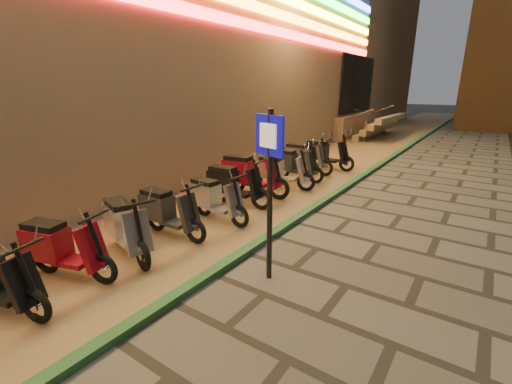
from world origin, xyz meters
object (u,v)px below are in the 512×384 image
Objects in this scene: scooter_10 at (279,171)px; scooter_13 at (324,153)px; scooter_4 at (60,247)px; scooter_9 at (248,173)px; scooter_8 at (232,184)px; scooter_11 at (292,163)px; scooter_5 at (125,226)px; scooter_7 at (213,198)px; scooter_12 at (303,157)px; scooter_6 at (166,211)px; pedestrian_sign at (270,174)px.

scooter_10 is 2.95m from scooter_13.
scooter_4 is 0.82× the size of scooter_9.
scooter_4 is 3.97m from scooter_8.
scooter_4 is 6.77m from scooter_11.
scooter_7 is (0.20, 1.98, -0.01)m from scooter_5.
scooter_11 is at bearing 71.87° from scooter_4.
scooter_5 is at bearing 66.33° from scooter_4.
scooter_10 is (-0.05, 2.77, 0.02)m from scooter_7.
scooter_13 is at bearing 70.89° from scooter_4.
scooter_7 is at bearing -87.46° from scooter_11.
scooter_9 reaches higher than scooter_12.
scooter_6 is 3.86m from scooter_10.
scooter_6 is (-0.01, 0.90, -0.01)m from scooter_5.
scooter_13 is at bearing 81.95° from scooter_8.
scooter_12 is (-0.29, 2.02, 0.02)m from scooter_10.
scooter_13 is at bearing 84.15° from scooter_11.
scooter_11 is at bearing 89.00° from scooter_6.
scooter_9 is 1.14× the size of scooter_11.
scooter_4 is 5.77m from scooter_10.
scooter_5 is at bearing -93.39° from scooter_8.
scooter_10 reaches higher than scooter_7.
scooter_8 is at bearing -110.51° from scooter_10.
scooter_10 is at bearing 70.17° from scooter_4.
scooter_7 is at bearing 66.80° from scooter_4.
scooter_11 is (-0.00, 5.76, 0.02)m from scooter_5.
scooter_13 reaches higher than scooter_6.
scooter_4 is at bearing -79.55° from scooter_5.
scooter_8 is at bearing -87.59° from scooter_9.
scooter_13 is (-2.23, 7.03, -1.05)m from pedestrian_sign.
scooter_12 is (-0.34, 4.79, 0.04)m from scooter_7.
scooter_5 is 0.95× the size of scooter_8.
scooter_6 is 0.96× the size of scooter_10.
scooter_5 is 0.96× the size of scooter_11.
scooter_13 is (0.18, 1.94, 0.03)m from scooter_11.
pedestrian_sign is at bearing -74.22° from scooter_10.
scooter_13 reaches higher than scooter_10.
pedestrian_sign is 1.49× the size of scooter_11.
pedestrian_sign is 1.55× the size of scooter_5.
scooter_13 is (0.29, 8.71, 0.06)m from scooter_4.
scooter_7 is 5.73m from scooter_13.
pedestrian_sign is 2.79m from scooter_7.
pedestrian_sign reaches higher than scooter_5.
scooter_12 is at bearing 97.39° from scooter_11.
scooter_7 is (0.31, 2.99, 0.00)m from scooter_4.
scooter_8 is at bearing 154.70° from pedestrian_sign.
scooter_9 is (-0.21, 3.80, 0.08)m from scooter_5.
pedestrian_sign reaches higher than scooter_11.
scooter_8 is 0.84m from scooter_9.
scooter_13 is at bearing 77.60° from scooter_9.
scooter_10 is at bearing 105.11° from scooter_5.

